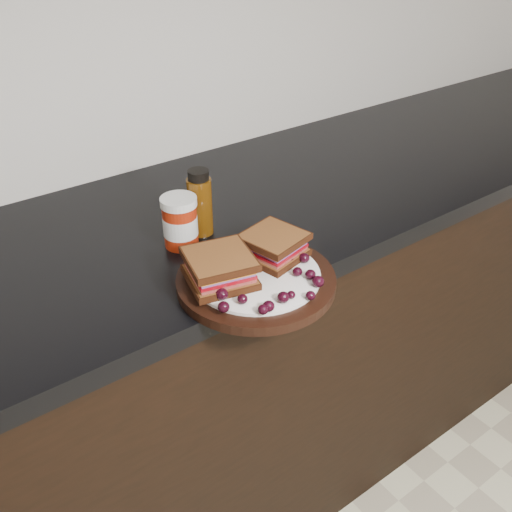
% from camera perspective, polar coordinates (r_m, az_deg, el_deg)
% --- Properties ---
extents(base_cabinets, '(3.96, 0.58, 0.86)m').
position_cam_1_polar(base_cabinets, '(1.49, -6.45, -12.77)').
color(base_cabinets, black).
rests_on(base_cabinets, ground_plane).
extents(countertop, '(3.98, 0.60, 0.04)m').
position_cam_1_polar(countertop, '(1.21, -7.76, 2.33)').
color(countertop, black).
rests_on(countertop, base_cabinets).
extents(plate, '(0.28, 0.28, 0.02)m').
position_cam_1_polar(plate, '(1.00, 0.00, -2.45)').
color(plate, black).
rests_on(plate, countertop).
extents(sandwich_left, '(0.13, 0.13, 0.05)m').
position_cam_1_polar(sandwich_left, '(0.96, -3.65, -1.21)').
color(sandwich_left, brown).
rests_on(sandwich_left, plate).
extents(sandwich_right, '(0.12, 0.12, 0.05)m').
position_cam_1_polar(sandwich_right, '(1.03, 1.76, 1.05)').
color(sandwich_right, brown).
rests_on(sandwich_right, plate).
extents(grape_0, '(0.02, 0.02, 0.02)m').
position_cam_1_polar(grape_0, '(0.90, -3.25, -5.11)').
color(grape_0, black).
rests_on(grape_0, plate).
extents(grape_1, '(0.02, 0.02, 0.02)m').
position_cam_1_polar(grape_1, '(0.92, -1.36, -4.33)').
color(grape_1, black).
rests_on(grape_1, plate).
extents(grape_2, '(0.02, 0.02, 0.02)m').
position_cam_1_polar(grape_2, '(0.90, 0.72, -5.37)').
color(grape_2, black).
rests_on(grape_2, plate).
extents(grape_3, '(0.02, 0.02, 0.02)m').
position_cam_1_polar(grape_3, '(0.90, 1.27, -5.04)').
color(grape_3, black).
rests_on(grape_3, plate).
extents(grape_4, '(0.02, 0.02, 0.02)m').
position_cam_1_polar(grape_4, '(0.92, 2.75, -4.14)').
color(grape_4, black).
rests_on(grape_4, plate).
extents(grape_5, '(0.01, 0.01, 0.01)m').
position_cam_1_polar(grape_5, '(0.93, 3.54, -3.90)').
color(grape_5, black).
rests_on(grape_5, plate).
extents(grape_6, '(0.02, 0.02, 0.02)m').
position_cam_1_polar(grape_6, '(0.93, 5.48, -3.96)').
color(grape_6, black).
rests_on(grape_6, plate).
extents(grape_7, '(0.02, 0.02, 0.02)m').
position_cam_1_polar(grape_7, '(0.96, 6.23, -2.55)').
color(grape_7, black).
rests_on(grape_7, plate).
extents(grape_8, '(0.02, 0.02, 0.02)m').
position_cam_1_polar(grape_8, '(0.98, 5.47, -1.85)').
color(grape_8, black).
rests_on(grape_8, plate).
extents(grape_9, '(0.02, 0.02, 0.02)m').
position_cam_1_polar(grape_9, '(0.98, 4.17, -1.58)').
color(grape_9, black).
rests_on(grape_9, plate).
extents(grape_10, '(0.02, 0.02, 0.02)m').
position_cam_1_polar(grape_10, '(1.02, 4.84, -0.20)').
color(grape_10, black).
rests_on(grape_10, plate).
extents(grape_11, '(0.02, 0.02, 0.02)m').
position_cam_1_polar(grape_11, '(1.01, 3.39, -0.49)').
color(grape_11, black).
rests_on(grape_11, plate).
extents(grape_12, '(0.02, 0.02, 0.01)m').
position_cam_1_polar(grape_12, '(1.04, 3.32, 0.33)').
color(grape_12, black).
rests_on(grape_12, plate).
extents(grape_13, '(0.02, 0.02, 0.02)m').
position_cam_1_polar(grape_13, '(1.06, 1.67, 1.26)').
color(grape_13, black).
rests_on(grape_13, plate).
extents(grape_14, '(0.02, 0.02, 0.02)m').
position_cam_1_polar(grape_14, '(1.00, -4.33, -0.75)').
color(grape_14, black).
rests_on(grape_14, plate).
extents(grape_15, '(0.02, 0.02, 0.02)m').
position_cam_1_polar(grape_15, '(0.99, -3.45, -1.51)').
color(grape_15, black).
rests_on(grape_15, plate).
extents(grape_16, '(0.02, 0.02, 0.02)m').
position_cam_1_polar(grape_16, '(0.97, -4.55, -2.27)').
color(grape_16, black).
rests_on(grape_16, plate).
extents(grape_17, '(0.02, 0.02, 0.02)m').
position_cam_1_polar(grape_17, '(0.96, -4.36, -2.50)').
color(grape_17, black).
rests_on(grape_17, plate).
extents(grape_18, '(0.02, 0.02, 0.02)m').
position_cam_1_polar(grape_18, '(0.93, -3.44, -3.83)').
color(grape_18, black).
rests_on(grape_18, plate).
extents(grape_19, '(0.02, 0.02, 0.02)m').
position_cam_1_polar(grape_19, '(0.99, -3.88, -1.17)').
color(grape_19, black).
rests_on(grape_19, plate).
extents(grape_20, '(0.02, 0.02, 0.02)m').
position_cam_1_polar(grape_20, '(0.98, -2.60, -1.83)').
color(grape_20, black).
rests_on(grape_20, plate).
extents(grape_21, '(0.02, 0.02, 0.02)m').
position_cam_1_polar(grape_21, '(0.95, -2.94, -2.83)').
color(grape_21, black).
rests_on(grape_21, plate).
extents(condiment_jar, '(0.09, 0.09, 0.10)m').
position_cam_1_polar(condiment_jar, '(1.10, -7.60, 3.41)').
color(condiment_jar, '#99210B').
rests_on(condiment_jar, countertop).
extents(oil_bottle, '(0.06, 0.06, 0.14)m').
position_cam_1_polar(oil_bottle, '(1.13, -5.64, 5.37)').
color(oil_bottle, '#4A2907').
rests_on(oil_bottle, countertop).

